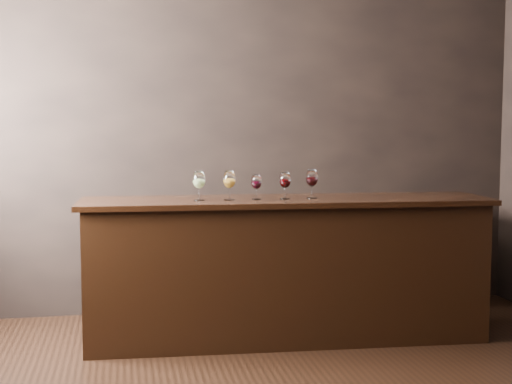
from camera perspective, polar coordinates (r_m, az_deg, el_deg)
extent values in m
cube|color=black|center=(5.97, -2.35, 3.86)|extent=(5.00, 0.02, 2.80)
cube|color=black|center=(5.21, 2.42, -6.38)|extent=(2.87, 0.77, 1.00)
cube|color=black|center=(5.13, 2.45, -0.72)|extent=(2.97, 0.84, 0.04)
cube|color=black|center=(5.99, 4.05, -5.32)|extent=(2.49, 0.40, 0.90)
cylinder|color=white|center=(5.00, -4.57, -0.65)|extent=(0.07, 0.07, 0.00)
cylinder|color=white|center=(4.99, -4.57, -0.18)|extent=(0.01, 0.01, 0.08)
ellipsoid|color=white|center=(4.99, -4.58, 0.99)|extent=(0.09, 0.09, 0.12)
cylinder|color=white|center=(4.98, -4.58, 1.63)|extent=(0.07, 0.07, 0.01)
ellipsoid|color=#BDCD71|center=(4.99, -4.58, 0.75)|extent=(0.07, 0.07, 0.06)
cylinder|color=white|center=(5.02, -2.14, -0.61)|extent=(0.07, 0.07, 0.00)
cylinder|color=white|center=(5.01, -2.14, -0.14)|extent=(0.01, 0.01, 0.08)
ellipsoid|color=white|center=(5.00, -2.15, 1.03)|extent=(0.09, 0.09, 0.13)
cylinder|color=white|center=(5.00, -2.15, 1.67)|extent=(0.07, 0.07, 0.01)
ellipsoid|color=orange|center=(5.01, -2.15, 0.79)|extent=(0.07, 0.07, 0.06)
cylinder|color=white|center=(5.06, 0.03, -0.57)|extent=(0.06, 0.06, 0.00)
cylinder|color=white|center=(5.05, 0.03, -0.16)|extent=(0.01, 0.01, 0.07)
ellipsoid|color=white|center=(5.04, 0.03, 0.84)|extent=(0.08, 0.08, 0.11)
cylinder|color=white|center=(5.04, 0.03, 1.39)|extent=(0.06, 0.06, 0.01)
ellipsoid|color=black|center=(5.05, 0.03, 0.63)|extent=(0.06, 0.06, 0.05)
cylinder|color=white|center=(5.09, 2.34, -0.53)|extent=(0.07, 0.07, 0.00)
cylinder|color=white|center=(5.09, 2.34, -0.10)|extent=(0.01, 0.01, 0.07)
ellipsoid|color=white|center=(5.08, 2.35, 0.97)|extent=(0.08, 0.08, 0.12)
cylinder|color=white|center=(5.07, 2.35, 1.56)|extent=(0.06, 0.06, 0.01)
ellipsoid|color=black|center=(5.08, 2.34, 0.75)|extent=(0.07, 0.07, 0.05)
cylinder|color=white|center=(5.16, 4.48, -0.46)|extent=(0.08, 0.08, 0.00)
cylinder|color=white|center=(5.15, 4.49, 0.00)|extent=(0.01, 0.01, 0.08)
ellipsoid|color=white|center=(5.14, 4.50, 1.14)|extent=(0.09, 0.09, 0.13)
cylinder|color=white|center=(5.14, 4.50, 1.77)|extent=(0.07, 0.07, 0.01)
ellipsoid|color=black|center=(5.14, 4.49, 0.91)|extent=(0.07, 0.07, 0.06)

